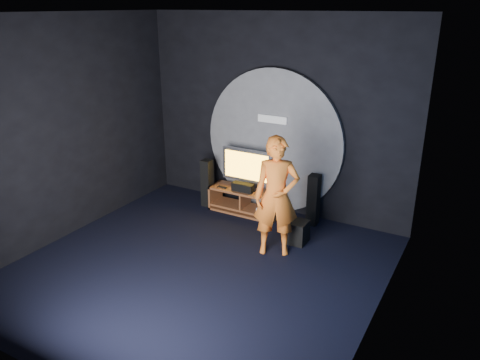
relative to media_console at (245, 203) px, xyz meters
name	(u,v)px	position (x,y,z in m)	size (l,w,h in m)	color
floor	(198,268)	(0.34, -2.05, -0.20)	(5.00, 5.00, 0.00)	black
back_wall	(275,116)	(0.34, 0.45, 1.55)	(5.00, 0.04, 3.50)	black
front_wall	(33,227)	(0.34, -4.55, 1.55)	(5.00, 0.04, 3.50)	black
left_wall	(62,130)	(-2.16, -2.05, 1.55)	(0.04, 5.00, 3.50)	black
right_wall	(386,188)	(2.84, -2.05, 1.55)	(0.04, 5.00, 3.50)	black
ceiling	(189,12)	(0.34, -2.05, 3.31)	(5.00, 5.00, 0.01)	black
wall_disc_panel	(273,142)	(0.34, 0.39, 1.11)	(2.60, 0.11, 2.60)	#515156
media_console	(245,203)	(0.00, 0.00, 0.00)	(1.32, 0.45, 0.45)	brown
tv	(247,168)	(-0.01, 0.07, 0.66)	(0.97, 0.22, 0.74)	#A3A3AA
center_speaker	(243,187)	(-0.01, -0.08, 0.33)	(0.40, 0.15, 0.15)	black
remote	(222,187)	(-0.42, -0.12, 0.27)	(0.18, 0.05, 0.02)	black
tower_speaker_left	(207,183)	(-0.79, -0.05, 0.26)	(0.18, 0.20, 0.90)	black
tower_speaker_right	(313,200)	(1.24, 0.16, 0.26)	(0.18, 0.20, 0.90)	black
subwoofer	(297,232)	(1.27, -0.60, -0.01)	(0.33, 0.33, 0.36)	black
player	(276,197)	(1.10, -1.05, 0.73)	(0.67, 0.44, 1.84)	orange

